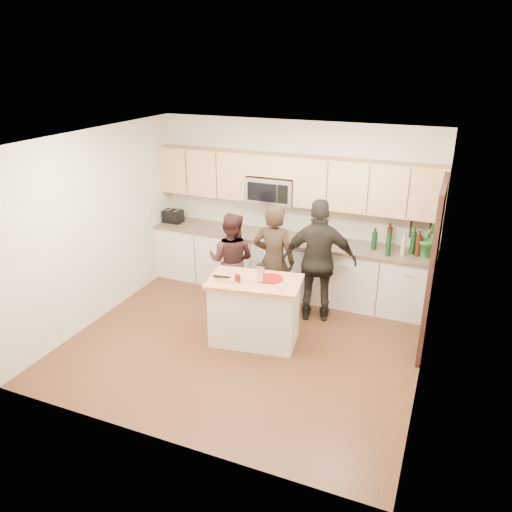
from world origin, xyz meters
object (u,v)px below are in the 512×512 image
at_px(island, 255,310).
at_px(toaster, 173,216).
at_px(woman_left, 274,261).
at_px(woman_center, 232,261).
at_px(woman_right, 319,261).

relative_size(island, toaster, 4.13).
bearing_deg(island, woman_left, 83.57).
relative_size(island, woman_center, 0.87).
bearing_deg(woman_center, woman_left, 171.37).
xyz_separation_m(island, woman_right, (0.60, 0.92, 0.45)).
xyz_separation_m(toaster, woman_left, (2.13, -0.78, -0.20)).
height_order(woman_left, woman_center, woman_left).
bearing_deg(woman_right, toaster, -27.89).
distance_m(island, toaster, 2.73).
xyz_separation_m(woman_center, woman_right, (1.32, 0.10, 0.16)).
xyz_separation_m(toaster, woman_right, (2.76, -0.65, -0.14)).
xyz_separation_m(island, woman_left, (-0.03, 0.79, 0.40)).
height_order(island, toaster, toaster).
distance_m(woman_left, woman_right, 0.64).
height_order(island, woman_right, woman_right).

